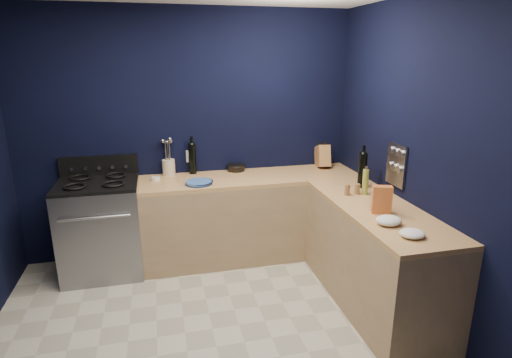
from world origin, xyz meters
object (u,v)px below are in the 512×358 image
object	(u,v)px
utensil_crock	(169,167)
crouton_bag	(382,200)
gas_range	(102,229)
knife_block	(322,156)
plate_stack	(199,183)

from	to	relation	value
utensil_crock	crouton_bag	xyz separation A→B (m)	(1.62, -1.53, 0.03)
gas_range	knife_block	world-z (taller)	knife_block
gas_range	crouton_bag	xyz separation A→B (m)	(2.32, -1.26, 0.55)
utensil_crock	crouton_bag	bearing A→B (deg)	-43.28
plate_stack	knife_block	size ratio (longest dim) A/B	1.07
plate_stack	utensil_crock	xyz separation A→B (m)	(-0.27, 0.41, 0.07)
gas_range	plate_stack	world-z (taller)	plate_stack
gas_range	plate_stack	xyz separation A→B (m)	(0.97, -0.14, 0.46)
gas_range	utensil_crock	bearing A→B (deg)	21.23
knife_block	crouton_bag	size ratio (longest dim) A/B	1.08
crouton_bag	plate_stack	bearing A→B (deg)	158.52
utensil_crock	knife_block	xyz separation A→B (m)	(1.71, -0.07, 0.04)
gas_range	knife_block	size ratio (longest dim) A/B	3.80
plate_stack	crouton_bag	distance (m)	1.75
plate_stack	utensil_crock	world-z (taller)	utensil_crock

